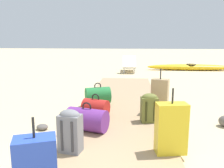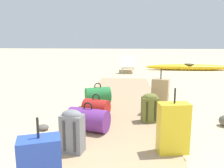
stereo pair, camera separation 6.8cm
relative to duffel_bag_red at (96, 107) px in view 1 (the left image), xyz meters
The scene contains 12 objects.
ground_plane 0.62m from the duffel_bag_red, 32.87° to the right, with size 60.00×60.00×0.00m, color #D1BA8C.
boardwalk 0.71m from the duffel_bag_red, 45.13° to the left, with size 1.72×7.92×0.08m, color tan.
duffel_bag_red is the anchor object (origin of this frame).
suitcase_yellow 1.91m from the duffel_bag_red, 49.98° to the right, with size 0.43×0.27×0.89m.
backpack_grey 1.54m from the duffel_bag_red, 94.52° to the right, with size 0.33×0.26×0.59m.
duffel_bag_purple 0.76m from the duffel_bag_red, 92.42° to the right, with size 0.74×0.55×0.49m.
duffel_bag_green 0.87m from the duffel_bag_red, 94.98° to the left, with size 0.66×0.55×0.50m.
backpack_olive 1.06m from the duffel_bag_red, 14.53° to the right, with size 0.32×0.25×0.53m.
suitcase_tan 1.30m from the duffel_bag_red, ahead, with size 0.37×0.29×0.92m.
lounge_chair 6.67m from the duffel_bag_red, 84.71° to the left, with size 0.63×1.54×0.80m.
kayak 8.32m from the duffel_bag_red, 64.00° to the left, with size 4.27×0.62×0.31m.
rock_left_far 1.07m from the duffel_bag_red, 145.41° to the right, with size 0.19×0.21×0.10m, color #5B5651.
Camera 1 is at (0.19, -0.99, 1.60)m, focal length 38.17 mm.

